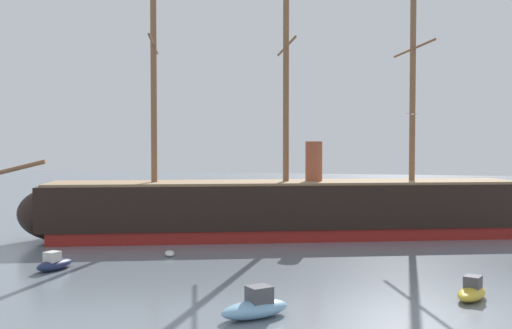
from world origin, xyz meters
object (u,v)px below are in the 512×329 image
object	(u,v)px
dinghy_alongside_bow	(170,253)
motorboat_distant_centre	(354,219)
motorboat_near_centre	(256,307)
seagull_in_flight	(412,114)
motorboat_mid_right	(472,292)
motorboat_mid_left	(54,263)
dinghy_far_left	(114,224)
tall_ship	(286,208)

from	to	relation	value
dinghy_alongside_bow	motorboat_distant_centre	xyz separation A→B (m)	(16.34, 29.56, 0.19)
motorboat_near_centre	seagull_in_flight	xyz separation A→B (m)	(10.13, 14.28, 13.05)
motorboat_near_centre	motorboat_mid_right	size ratio (longest dim) A/B	1.11
motorboat_mid_right	motorboat_distant_centre	bearing A→B (deg)	105.43
motorboat_mid_right	motorboat_distant_centre	xyz separation A→B (m)	(-11.15, 40.37, -0.15)
motorboat_mid_left	dinghy_far_left	bearing A→B (deg)	105.90
motorboat_near_centre	motorboat_mid_left	world-z (taller)	motorboat_near_centre
tall_ship	dinghy_far_left	bearing A→B (deg)	170.63
motorboat_distant_centre	dinghy_far_left	bearing A→B (deg)	-160.46
motorboat_near_centre	seagull_in_flight	bearing A→B (deg)	54.66
motorboat_mid_right	motorboat_distant_centre	world-z (taller)	motorboat_mid_right
dinghy_alongside_bow	motorboat_distant_centre	distance (m)	33.78
seagull_in_flight	tall_ship	bearing A→B (deg)	126.97
motorboat_near_centre	dinghy_far_left	distance (m)	46.77
motorboat_mid_left	tall_ship	bearing A→B (deg)	53.63
motorboat_near_centre	motorboat_distant_centre	bearing A→B (deg)	86.33
seagull_in_flight	motorboat_mid_right	bearing A→B (deg)	-57.10
dinghy_far_left	motorboat_distant_centre	distance (m)	33.54
motorboat_near_centre	motorboat_mid_right	xyz separation A→B (m)	(14.24, 7.92, -0.12)
motorboat_near_centre	dinghy_far_left	bearing A→B (deg)	127.56
motorboat_mid_left	seagull_in_flight	xyz separation A→B (m)	(30.97, 4.12, 13.17)
dinghy_alongside_bow	seagull_in_flight	bearing A→B (deg)	-10.79
motorboat_mid_left	motorboat_near_centre	bearing A→B (deg)	-25.98
dinghy_alongside_bow	dinghy_far_left	bearing A→B (deg)	129.77
motorboat_mid_left	dinghy_far_left	world-z (taller)	motorboat_mid_left
dinghy_alongside_bow	tall_ship	bearing A→B (deg)	57.10
motorboat_mid_right	motorboat_distant_centre	distance (m)	41.89
tall_ship	motorboat_near_centre	distance (m)	33.40
motorboat_mid_right	seagull_in_flight	bearing A→B (deg)	122.90
motorboat_mid_left	dinghy_far_left	xyz separation A→B (m)	(-7.67, 26.92, -0.33)
motorboat_mid_right	dinghy_alongside_bow	size ratio (longest dim) A/B	1.87
tall_ship	dinghy_far_left	world-z (taller)	tall_ship
motorboat_distant_centre	seagull_in_flight	world-z (taller)	seagull_in_flight
motorboat_near_centre	motorboat_mid_left	size ratio (longest dim) A/B	1.14
motorboat_mid_left	motorboat_distant_centre	xyz separation A→B (m)	(23.93, 38.14, -0.14)
motorboat_mid_right	seagull_in_flight	xyz separation A→B (m)	(-4.11, 6.36, 13.16)
motorboat_near_centre	dinghy_far_left	xyz separation A→B (m)	(-28.51, 37.08, -0.45)
motorboat_mid_right	dinghy_far_left	xyz separation A→B (m)	(-42.75, 29.16, -0.33)
motorboat_near_centre	dinghy_far_left	size ratio (longest dim) A/B	2.14
motorboat_mid_right	dinghy_far_left	distance (m)	51.75
tall_ship	seagull_in_flight	bearing A→B (deg)	-53.03
motorboat_near_centre	motorboat_mid_right	distance (m)	16.29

